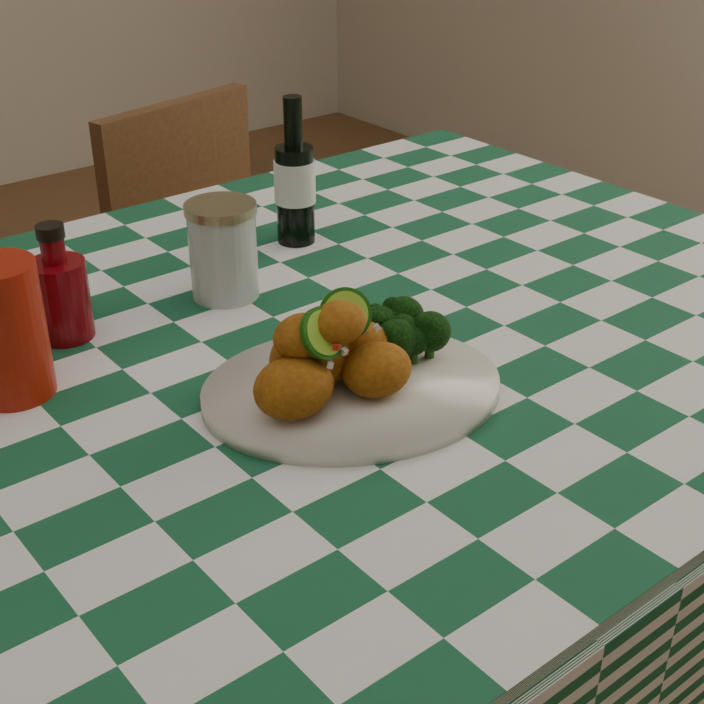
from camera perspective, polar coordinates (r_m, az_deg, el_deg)
dining_table at (r=1.35m, az=-6.00°, el=-15.27°), size 1.66×1.06×0.79m
plate at (r=1.04m, az=0.00°, el=-2.22°), size 0.39×0.36×0.02m
fried_chicken_pile at (r=1.00m, az=-1.09°, el=0.26°), size 0.16×0.12×0.10m
broccoli_side at (r=1.07m, az=2.86°, el=1.03°), size 0.07×0.07×0.05m
red_tumbler at (r=1.08m, az=-19.57°, el=1.20°), size 0.11×0.11×0.15m
ketchup_bottle at (r=1.18m, az=-16.73°, el=3.92°), size 0.07×0.07×0.14m
mason_jar at (r=1.25m, az=-7.51°, el=5.88°), size 0.09×0.09×0.12m
beer_bottle at (r=1.39m, az=-3.37°, el=10.45°), size 0.08×0.08×0.21m
wooden_chair_right at (r=2.04m, az=-6.18°, el=2.13°), size 0.45×0.47×0.83m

